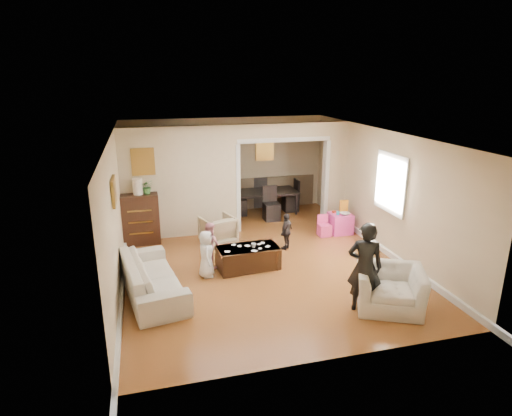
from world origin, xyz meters
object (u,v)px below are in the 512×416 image
object	(u,v)px
armchair_back	(218,230)
coffee_table	(248,258)
coffee_cup	(254,245)
sofa	(152,277)
armchair_front	(390,289)
adult_person	(365,267)
child_kneel_b	(210,245)
child_toddler	(286,231)
cyan_cup	(338,213)
child_kneel_a	(206,254)
dresser	(140,219)
table_lamp	(138,186)
dining_table	(265,202)
play_table	(340,223)

from	to	relation	value
armchair_back	coffee_table	size ratio (longest dim) A/B	0.59
coffee_cup	armchair_back	bearing A→B (deg)	106.47
sofa	armchair_back	distance (m)	2.55
coffee_table	coffee_cup	distance (m)	0.29
armchair_front	adult_person	distance (m)	0.62
child_kneel_b	child_toddler	world-z (taller)	child_kneel_b
cyan_cup	child_kneel_a	bearing A→B (deg)	-156.15
dresser	cyan_cup	xyz separation A→B (m)	(4.58, -0.61, -0.05)
child_kneel_a	dresser	bearing A→B (deg)	34.08
coffee_table	child_kneel_b	size ratio (longest dim) A/B	1.30
table_lamp	child_kneel_a	xyz separation A→B (m)	(1.18, -2.11, -0.87)
sofa	coffee_cup	size ratio (longest dim) A/B	22.56
dining_table	play_table	bearing A→B (deg)	-55.59
play_table	sofa	bearing A→B (deg)	-156.31
armchair_back	armchair_front	world-z (taller)	armchair_front
adult_person	play_table	bearing A→B (deg)	-85.25
dresser	play_table	world-z (taller)	dresser
coffee_table	dining_table	xyz separation A→B (m)	(1.31, 3.40, 0.09)
dining_table	sofa	bearing A→B (deg)	-127.98
coffee_cup	dining_table	distance (m)	3.66
armchair_front	table_lamp	world-z (taller)	table_lamp
play_table	dining_table	bearing A→B (deg)	123.77
sofa	armchair_back	size ratio (longest dim) A/B	3.09
armchair_back	dining_table	bearing A→B (deg)	-148.22
table_lamp	armchair_back	bearing A→B (deg)	-16.38
armchair_front	table_lamp	xyz separation A→B (m)	(-3.92, 4.02, 0.99)
sofa	child_toddler	distance (m)	3.21
sofa	dresser	distance (m)	2.56
dining_table	adult_person	size ratio (longest dim) A/B	1.17
armchair_front	child_toddler	distance (m)	2.94
play_table	child_kneel_a	world-z (taller)	child_kneel_a
armchair_front	child_kneel_b	bearing A→B (deg)	162.68
coffee_cup	sofa	bearing A→B (deg)	-164.93
table_lamp	play_table	size ratio (longest dim) A/B	0.71
coffee_table	dining_table	distance (m)	3.64
dresser	child_kneel_b	bearing A→B (deg)	-51.20
sofa	armchair_back	world-z (taller)	armchair_back
play_table	child_kneel_a	bearing A→B (deg)	-156.08
sofa	play_table	bearing A→B (deg)	-75.65
child_kneel_a	child_toddler	world-z (taller)	child_kneel_a
child_kneel_b	armchair_back	bearing A→B (deg)	-42.12
play_table	child_toddler	bearing A→B (deg)	-157.81
armchair_back	coffee_table	bearing A→B (deg)	85.65
adult_person	cyan_cup	bearing A→B (deg)	-84.00
child_toddler	dining_table	bearing A→B (deg)	-140.81
adult_person	armchair_back	bearing A→B (deg)	-38.55
coffee_table	adult_person	distance (m)	2.52
dining_table	child_kneel_b	xyz separation A→B (m)	(-2.01, -3.10, 0.15)
adult_person	child_kneel_b	size ratio (longest dim) A/B	1.64
play_table	armchair_front	bearing A→B (deg)	-102.36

